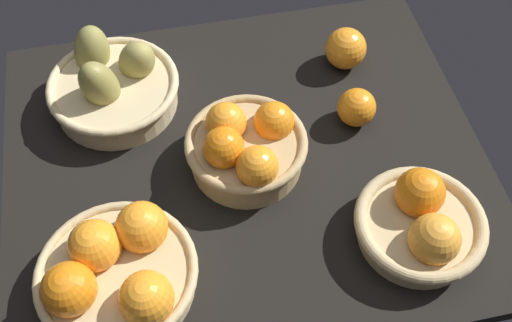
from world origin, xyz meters
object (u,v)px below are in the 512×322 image
object	(u,v)px
basket_near_right_pears	(113,85)
basket_far_right	(116,272)
basket_center	(245,147)
loose_orange_back_gap	(357,107)
loose_orange_front_gap	(346,48)
basket_far_left	(421,223)

from	to	relation	value
basket_near_right_pears	basket_far_right	world-z (taller)	basket_near_right_pears
basket_center	loose_orange_back_gap	world-z (taller)	basket_center
basket_near_right_pears	loose_orange_front_gap	world-z (taller)	basket_near_right_pears
basket_far_left	loose_orange_back_gap	xyz separation A→B (cm)	(2.72, -25.25, -0.44)
basket_center	basket_far_left	bearing A→B (deg)	141.07
basket_center	basket_far_right	distance (cm)	29.53
basket_center	loose_orange_front_gap	bearing A→B (deg)	-140.21
basket_far_right	loose_orange_back_gap	world-z (taller)	basket_far_right
loose_orange_front_gap	loose_orange_back_gap	bearing A→B (deg)	81.39
loose_orange_back_gap	basket_center	bearing A→B (deg)	14.36
loose_orange_front_gap	basket_far_right	bearing A→B (deg)	39.03
loose_orange_front_gap	loose_orange_back_gap	distance (cm)	14.48
basket_far_left	basket_near_right_pears	world-z (taller)	basket_near_right_pears
basket_far_left	basket_center	bearing A→B (deg)	-38.93
basket_center	basket_far_right	size ratio (longest dim) A/B	0.85
loose_orange_front_gap	loose_orange_back_gap	xyz separation A→B (cm)	(2.17, 14.31, -0.50)
basket_far_left	basket_near_right_pears	bearing A→B (deg)	-40.81
basket_near_right_pears	loose_orange_front_gap	size ratio (longest dim) A/B	3.14
basket_near_right_pears	loose_orange_back_gap	distance (cm)	44.70
basket_center	basket_far_left	xyz separation A→B (cm)	(-24.39, 19.70, -0.92)
loose_orange_front_gap	basket_near_right_pears	bearing A→B (deg)	0.66
basket_center	loose_orange_back_gap	size ratio (longest dim) A/B	2.97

